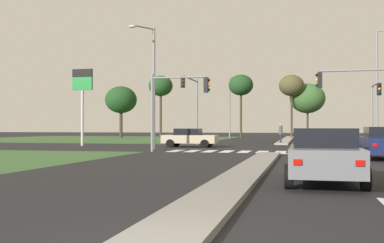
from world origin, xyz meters
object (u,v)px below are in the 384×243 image
Objects in this scene: traffic_signal_far_right at (375,102)px; treeline_fifth at (292,86)px; street_lamp_fourth at (231,103)px; treeline_near at (121,100)px; traffic_signal_near_right at (370,92)px; car_grey_fifth at (324,155)px; street_lamp_third at (379,81)px; pedestrian_at_median at (281,131)px; street_lamp_second at (152,81)px; treeline_third at (241,86)px; car_beige_second at (190,138)px; car_navy_near at (383,143)px; traffic_signal_far_left at (192,98)px; fuel_price_totem at (82,90)px; traffic_signal_near_left at (174,98)px; treeline_fourth at (307,98)px; treeline_second at (161,86)px.

traffic_signal_far_right is 28.24m from treeline_fifth.
treeline_near is at bearing -177.69° from street_lamp_fourth.
traffic_signal_far_right is at bearing 80.64° from traffic_signal_near_right.
treeline_fifth reaches higher than car_grey_fifth.
street_lamp_third is 5.86× the size of pedestrian_at_median.
street_lamp_second is 34.49m from treeline_third.
treeline_near reaches higher than pedestrian_at_median.
car_beige_second is 0.48× the size of treeline_fifth.
treeline_third is at bearing 179.45° from car_beige_second.
car_grey_fifth is 0.50× the size of treeline_third.
treeline_fifth reaches higher than car_navy_near.
traffic_signal_far_left is at bearing 82.65° from street_lamp_second.
traffic_signal_far_left is 0.92× the size of fuel_price_totem.
street_lamp_fourth is at bearing 93.22° from traffic_signal_near_left.
treeline_fourth is 0.88× the size of treeline_fifth.
street_lamp_second is at bearing 153.68° from car_navy_near.
car_beige_second is at bearing 149.36° from traffic_signal_near_right.
traffic_signal_far_left is at bearing -169.76° from car_beige_second.
traffic_signal_near_right is 41.73m from street_lamp_fourth.
car_beige_second is at bearing -59.44° from treeline_near.
treeline_second is (-11.39, 27.60, 3.56)m from traffic_signal_far_left.
treeline_second is (-21.42, 53.89, 6.97)m from car_grey_fifth.
fuel_price_totem is at bearing -118.84° from treeline_fifth.
car_grey_fifth is 55.57m from street_lamp_fourth.
fuel_price_totem is 0.83× the size of treeline_near.
treeline_third is at bearing -159.97° from treeline_fourth.
traffic_signal_near_left is at bearing -89.25° from treeline_third.
treeline_third is at bearing 106.59° from car_navy_near.
treeline_second is at bearing 134.42° from traffic_signal_far_right.
treeline_near is at bearing 128.76° from traffic_signal_near_right.
car_beige_second is 0.87× the size of traffic_signal_near_left.
treeline_fourth is at bearing 99.74° from traffic_signal_far_right.
traffic_signal_far_right reaches higher than traffic_signal_near_left.
street_lamp_third is (16.29, 5.60, 1.59)m from traffic_signal_far_left.
traffic_signal_far_left is 28.82m from treeline_fifth.
treeline_fourth reaches higher than pedestrian_at_median.
treeline_near is 1.00× the size of treeline_fourth.
car_grey_fifth is 21.65m from street_lamp_second.
treeline_second is at bearing 141.52° from street_lamp_third.
car_grey_fifth is at bearing -101.12° from street_lamp_third.
traffic_signal_near_right is at bearing -85.70° from treeline_fourth.
street_lamp_third is (15.61, 9.36, 5.03)m from car_beige_second.
pedestrian_at_median is 34.34m from treeline_near.
treeline_fourth is at bearing 59.74° from fuel_price_totem.
fuel_price_totem reaches higher than pedestrian_at_median.
street_lamp_second is 0.97× the size of treeline_fifth.
street_lamp_fourth reaches higher than treeline_near.
treeline_near reaches higher than car_navy_near.
treeline_second is at bearing 112.43° from traffic_signal_far_left.
pedestrian_at_median is 0.20× the size of treeline_fifth.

